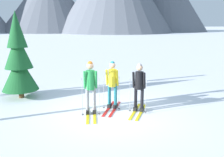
% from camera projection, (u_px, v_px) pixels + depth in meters
% --- Properties ---
extents(ground_plane, '(400.00, 400.00, 0.00)m').
position_uv_depth(ground_plane, '(110.00, 112.00, 8.40)').
color(ground_plane, white).
extents(skier_in_green, '(0.61, 1.60, 1.77)m').
position_uv_depth(skier_in_green, '(90.00, 85.00, 7.98)').
color(skier_in_green, yellow).
rests_on(skier_in_green, ground).
extents(skier_in_yellow, '(0.95, 1.61, 1.68)m').
position_uv_depth(skier_in_yellow, '(113.00, 82.00, 8.56)').
color(skier_in_yellow, red).
rests_on(skier_in_yellow, ground).
extents(skier_in_black, '(1.04, 1.58, 1.65)m').
position_uv_depth(skier_in_black, '(139.00, 85.00, 8.27)').
color(skier_in_black, yellow).
rests_on(skier_in_black, ground).
extents(pine_tree_near, '(1.42, 1.42, 3.42)m').
position_uv_depth(pine_tree_near, '(18.00, 59.00, 9.65)').
color(pine_tree_near, '#51381E').
rests_on(pine_tree_near, ground).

